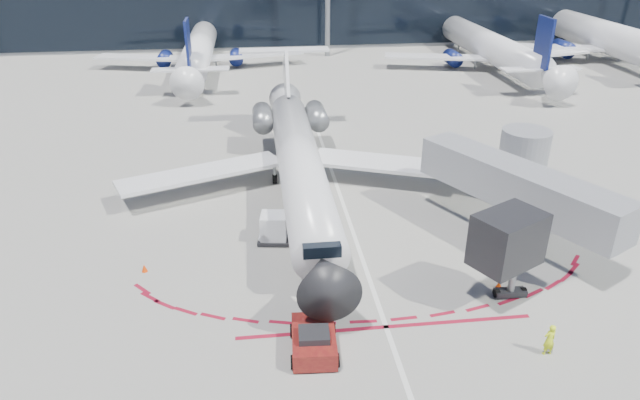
{
  "coord_description": "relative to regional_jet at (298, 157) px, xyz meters",
  "views": [
    {
      "loc": [
        -5.58,
        -32.28,
        17.06
      ],
      "look_at": [
        -1.98,
        -1.99,
        2.1
      ],
      "focal_mm": 32.0,
      "sensor_mm": 36.0,
      "label": 1
    }
  ],
  "objects": [
    {
      "name": "bg_airliner_2",
      "position": [
        44.86,
        38.01,
        3.31
      ],
      "size": [
        36.28,
        38.42,
        11.74
      ],
      "primitive_type": null,
      "color": "white",
      "rests_on": "ground"
    },
    {
      "name": "regional_jet",
      "position": [
        0.0,
        0.0,
        0.0
      ],
      "size": [
        24.85,
        30.64,
        7.67
      ],
      "color": "white",
      "rests_on": "ground"
    },
    {
      "name": "uld_container",
      "position": [
        -2.04,
        -6.84,
        -1.69
      ],
      "size": [
        2.07,
        1.83,
        1.76
      ],
      "rotation": [
        0.0,
        0.0,
        -0.14
      ],
      "color": "black",
      "rests_on": "ground"
    },
    {
      "name": "apron_stop_bar",
      "position": [
        2.77,
        -15.45,
        -2.56
      ],
      "size": [
        14.0,
        0.25,
        0.01
      ],
      "primitive_type": "cube",
      "color": "maroon",
      "rests_on": "ground"
    },
    {
      "name": "ground",
      "position": [
        2.77,
        -3.95,
        -2.56
      ],
      "size": [
        260.0,
        260.0,
        0.0
      ],
      "primitive_type": "plane",
      "color": "gray",
      "rests_on": "ground"
    },
    {
      "name": "safety_cone_left",
      "position": [
        -9.17,
        -9.29,
        -2.34
      ],
      "size": [
        0.32,
        0.32,
        0.44
      ],
      "primitive_type": "cone",
      "color": "#ED3B05",
      "rests_on": "ground"
    },
    {
      "name": "pushback_tug",
      "position": [
        -0.76,
        -16.66,
        -2.01
      ],
      "size": [
        2.22,
        4.88,
        1.25
      ],
      "rotation": [
        0.0,
        0.0,
        -0.06
      ],
      "color": "#540C10",
      "rests_on": "ground"
    },
    {
      "name": "safety_cone_right",
      "position": [
        9.27,
        -12.99,
        -2.35
      ],
      "size": [
        0.31,
        0.31,
        0.43
      ],
      "primitive_type": "cone",
      "color": "#ED3B05",
      "rests_on": "ground"
    },
    {
      "name": "ramp_worker",
      "position": [
        9.35,
        -18.08,
        -1.78
      ],
      "size": [
        0.62,
        0.45,
        1.57
      ],
      "primitive_type": "imported",
      "rotation": [
        0.0,
        0.0,
        3.28
      ],
      "color": "#E3FF1A",
      "rests_on": "ground"
    },
    {
      "name": "jet_bridge",
      "position": [
        12.57,
        -6.96,
        0.45
      ],
      "size": [
        10.03,
        15.2,
        4.9
      ],
      "color": "#97999F",
      "rests_on": "ground"
    },
    {
      "name": "bg_airliner_1",
      "position": [
        27.55,
        34.81,
        2.58
      ],
      "size": [
        31.82,
        33.69,
        10.29
      ],
      "primitive_type": null,
      "color": "white",
      "rests_on": "ground"
    },
    {
      "name": "bg_airliner_0",
      "position": [
        -9.36,
        38.88,
        2.44
      ],
      "size": [
        30.91,
        32.72,
        10.0
      ],
      "primitive_type": null,
      "color": "white",
      "rests_on": "ground"
    },
    {
      "name": "apron_centerline",
      "position": [
        2.77,
        -1.95,
        -2.56
      ],
      "size": [
        0.25,
        40.0,
        0.01
      ],
      "primitive_type": "cube",
      "color": "silver",
      "rests_on": "ground"
    }
  ]
}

